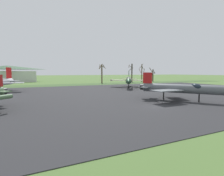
{
  "coord_description": "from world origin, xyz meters",
  "views": [
    {
      "loc": [
        -15.98,
        -19.33,
        4.77
      ],
      "look_at": [
        -0.53,
        13.02,
        1.61
      ],
      "focal_mm": 28.28,
      "sensor_mm": 36.0,
      "label": 1
    }
  ],
  "objects_px": {
    "visitor_building": "(8,74)",
    "info_placard_rear_center": "(131,88)",
    "jet_fighter_front_left": "(182,89)",
    "jet_fighter_rear_center": "(129,80)"
  },
  "relations": [
    {
      "from": "visitor_building",
      "to": "info_placard_rear_center",
      "type": "bearing_deg",
      "value": -61.21
    },
    {
      "from": "jet_fighter_front_left",
      "to": "jet_fighter_rear_center",
      "type": "bearing_deg",
      "value": 77.92
    },
    {
      "from": "jet_fighter_front_left",
      "to": "visitor_building",
      "type": "xyz_separation_m",
      "value": [
        -31.64,
        79.09,
        1.81
      ]
    },
    {
      "from": "jet_fighter_rear_center",
      "to": "info_placard_rear_center",
      "type": "distance_m",
      "value": 8.98
    },
    {
      "from": "jet_fighter_front_left",
      "to": "visitor_building",
      "type": "distance_m",
      "value": 85.2
    },
    {
      "from": "visitor_building",
      "to": "jet_fighter_front_left",
      "type": "bearing_deg",
      "value": -68.2
    },
    {
      "from": "jet_fighter_front_left",
      "to": "visitor_building",
      "type": "bearing_deg",
      "value": 111.8
    },
    {
      "from": "info_placard_rear_center",
      "to": "jet_fighter_rear_center",
      "type": "bearing_deg",
      "value": 62.52
    },
    {
      "from": "info_placard_rear_center",
      "to": "jet_fighter_front_left",
      "type": "bearing_deg",
      "value": -94.91
    },
    {
      "from": "visitor_building",
      "to": "jet_fighter_rear_center",
      "type": "bearing_deg",
      "value": -54.71
    }
  ]
}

